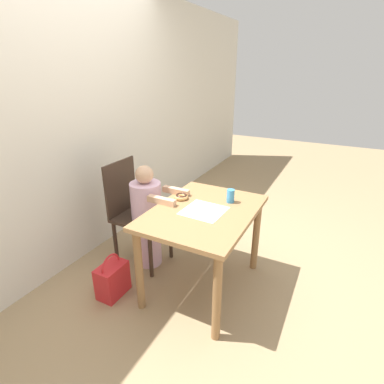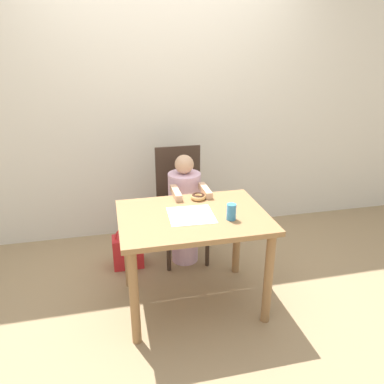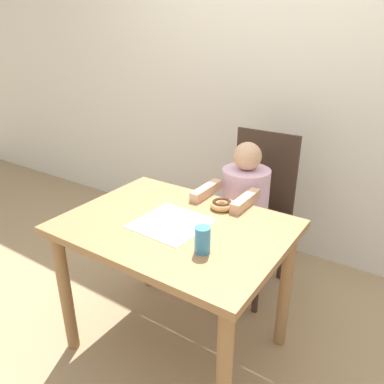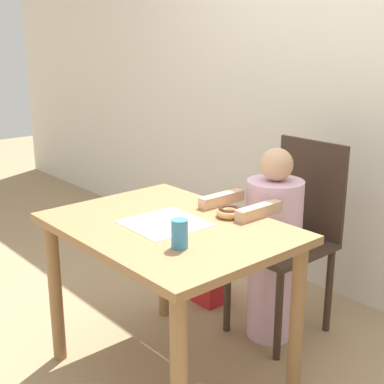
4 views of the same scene
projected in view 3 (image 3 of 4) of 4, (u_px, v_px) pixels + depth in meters
name	position (u px, v px, depth m)	size (l,w,h in m)	color
ground_plane	(177.00, 343.00, 1.97)	(12.00, 12.00, 0.00)	#997F5B
wall_back	(287.00, 75.00, 2.44)	(8.00, 0.05, 2.50)	silver
dining_table	(175.00, 245.00, 1.73)	(1.00, 0.74, 0.72)	olive
chair	(253.00, 211.00, 2.29)	(0.40, 0.45, 0.97)	#38281E
child_figure	(243.00, 223.00, 2.20)	(0.28, 0.50, 0.96)	silver
donut	(222.00, 204.00, 1.82)	(0.11, 0.11, 0.04)	tan
napkin	(171.00, 223.00, 1.69)	(0.31, 0.31, 0.00)	white
handbag	(177.00, 246.00, 2.59)	(0.25, 0.16, 0.38)	red
cup	(203.00, 240.00, 1.45)	(0.06, 0.06, 0.11)	teal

